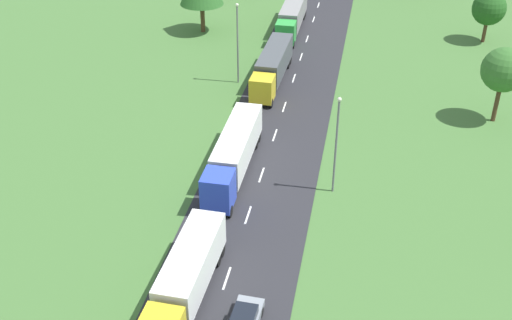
{
  "coord_description": "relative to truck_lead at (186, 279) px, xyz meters",
  "views": [
    {
      "loc": [
        8.5,
        -17.28,
        31.44
      ],
      "look_at": [
        -0.54,
        29.98,
        1.42
      ],
      "focal_mm": 45.12,
      "sensor_mm": 36.0,
      "label": 1
    }
  ],
  "objects": [
    {
      "name": "truck_second",
      "position": [
        -0.31,
        16.22,
        0.09
      ],
      "size": [
        2.55,
        13.85,
        3.56
      ],
      "color": "blue",
      "rests_on": "road"
    },
    {
      "name": "lamppost_second",
      "position": [
        8.59,
        15.1,
        2.91
      ],
      "size": [
        0.36,
        0.36,
        8.93
      ],
      "color": "slate",
      "rests_on": "ground"
    },
    {
      "name": "tree_maple",
      "position": [
        23.63,
        30.91,
        3.56
      ],
      "size": [
        4.44,
        4.44,
        7.86
      ],
      "color": "#513823",
      "rests_on": "ground"
    },
    {
      "name": "truck_lead",
      "position": [
        0.0,
        0.0,
        0.0
      ],
      "size": [
        2.82,
        11.95,
        3.44
      ],
      "color": "yellow",
      "rests_on": "road"
    },
    {
      "name": "truck_fourth",
      "position": [
        -0.32,
        52.66,
        0.06
      ],
      "size": [
        2.53,
        13.83,
        3.54
      ],
      "color": "green",
      "rests_on": "road"
    },
    {
      "name": "lane_marking_centre",
      "position": [
        2.16,
        6.19,
        -1.98
      ],
      "size": [
        0.16,
        118.14,
        0.01
      ],
      "color": "white",
      "rests_on": "road"
    },
    {
      "name": "truck_third",
      "position": [
        -0.14,
        35.65,
        0.06
      ],
      "size": [
        2.81,
        13.29,
        3.57
      ],
      "color": "yellow",
      "rests_on": "road"
    },
    {
      "name": "tree_elm",
      "position": [
        24.92,
        53.27,
        2.43
      ],
      "size": [
        4.3,
        4.3,
        6.65
      ],
      "color": "#513823",
      "rests_on": "ground"
    },
    {
      "name": "lamppost_third",
      "position": [
        -3.99,
        34.99,
        3.09
      ],
      "size": [
        0.36,
        0.36,
        9.29
      ],
      "color": "slate",
      "rests_on": "ground"
    },
    {
      "name": "road",
      "position": [
        2.16,
        11.07,
        -2.01
      ],
      "size": [
        10.0,
        140.0,
        0.06
      ],
      "primitive_type": "cube",
      "color": "#2B2B30",
      "rests_on": "ground"
    }
  ]
}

